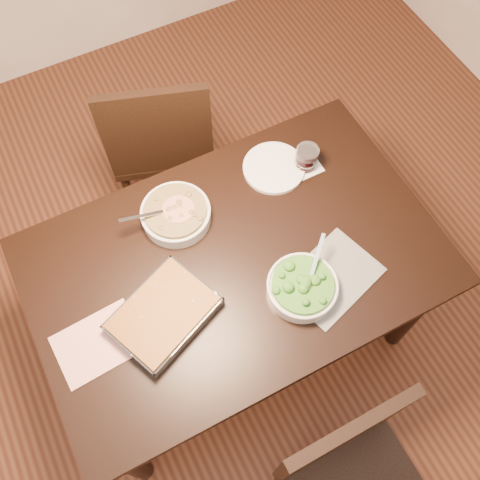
# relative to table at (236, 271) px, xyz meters

# --- Properties ---
(ground) EXTENTS (4.00, 4.00, 0.00)m
(ground) POSITION_rel_table_xyz_m (0.00, 0.00, -0.65)
(ground) COLOR #3F1C12
(ground) RESTS_ON ground
(room) EXTENTS (4.04, 4.04, 2.72)m
(room) POSITION_rel_table_xyz_m (0.00, 0.00, 1.06)
(room) COLOR beige
(room) RESTS_ON ground
(table) EXTENTS (1.40, 0.90, 0.75)m
(table) POSITION_rel_table_xyz_m (0.00, 0.00, 0.00)
(table) COLOR black
(table) RESTS_ON ground
(magazine_a) EXTENTS (0.28, 0.21, 0.01)m
(magazine_a) POSITION_rel_table_xyz_m (-0.52, -0.06, 0.10)
(magazine_a) COLOR #BB3E35
(magazine_a) RESTS_ON table
(magazine_b) EXTENTS (0.37, 0.31, 0.01)m
(magazine_b) POSITION_rel_table_xyz_m (0.26, -0.21, 0.10)
(magazine_b) COLOR #282A31
(magazine_b) RESTS_ON table
(coaster) EXTENTS (0.11, 0.11, 0.00)m
(coaster) POSITION_rel_table_xyz_m (0.41, 0.23, 0.10)
(coaster) COLOR white
(coaster) RESTS_ON table
(stew_bowl) EXTENTS (0.28, 0.25, 0.09)m
(stew_bowl) POSITION_rel_table_xyz_m (-0.11, 0.24, 0.13)
(stew_bowl) COLOR silver
(stew_bowl) RESTS_ON table
(broccoli_bowl) EXTENTS (0.24, 0.24, 0.09)m
(broccoli_bowl) POSITION_rel_table_xyz_m (0.14, -0.20, 0.13)
(broccoli_bowl) COLOR silver
(broccoli_bowl) RESTS_ON table
(baking_dish) EXTENTS (0.39, 0.34, 0.06)m
(baking_dish) POSITION_rel_table_xyz_m (-0.30, -0.08, 0.12)
(baking_dish) COLOR silver
(baking_dish) RESTS_ON table
(wine_tumbler) EXTENTS (0.08, 0.08, 0.09)m
(wine_tumbler) POSITION_rel_table_xyz_m (0.41, 0.23, 0.15)
(wine_tumbler) COLOR black
(wine_tumbler) RESTS_ON coaster
(dinner_plate) EXTENTS (0.23, 0.23, 0.02)m
(dinner_plate) POSITION_rel_table_xyz_m (0.30, 0.27, 0.10)
(dinner_plate) COLOR silver
(dinner_plate) RESTS_ON table
(chair_near) EXTENTS (0.43, 0.43, 0.92)m
(chair_near) POSITION_rel_table_xyz_m (0.03, -0.77, -0.14)
(chair_near) COLOR black
(chair_near) RESTS_ON ground
(chair_far) EXTENTS (0.56, 0.56, 0.94)m
(chair_far) POSITION_rel_table_xyz_m (0.02, 0.77, -0.13)
(chair_far) COLOR black
(chair_far) RESTS_ON ground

